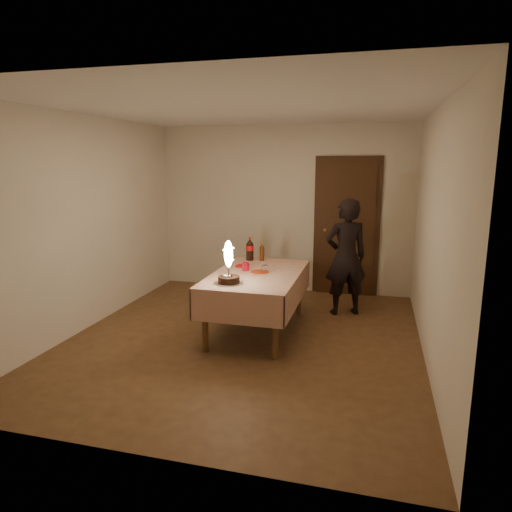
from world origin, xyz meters
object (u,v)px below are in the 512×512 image
Objects in this scene: cola_bottle at (250,249)px; amber_bottle_left at (262,252)px; red_cup at (246,266)px; red_plate at (260,272)px; birthday_cake at (229,271)px; clear_cup at (265,269)px; photographer at (346,257)px; dining_table at (257,281)px.

cola_bottle is 0.17m from amber_bottle_left.
red_plate is at bearing -9.77° from red_cup.
amber_bottle_left is (-0.14, 0.63, 0.11)m from red_plate.
birthday_cake is 1.49× the size of cola_bottle.
photographer is at bearing 45.26° from clear_cup.
red_cup is at bearing 155.24° from dining_table.
red_plate is (0.20, 0.59, -0.13)m from birthday_cake.
red_cup reaches higher than clear_cup.
amber_bottle_left is (0.07, 1.22, -0.02)m from birthday_cake.
clear_cup is 0.73m from cola_bottle.
cola_bottle is (-0.11, 0.58, 0.10)m from red_cup.
dining_table is 1.37m from photographer.
dining_table is at bearing -24.76° from red_cup.
photographer is (0.90, 0.91, 0.01)m from clear_cup.
birthday_cake is at bearing -107.95° from dining_table.
birthday_cake reaches higher than amber_bottle_left.
cola_bottle is 0.20× the size of photographer.
photographer is at bearing 52.07° from birthday_cake.
cola_bottle is (-0.36, 0.62, 0.11)m from clear_cup.
photographer is (0.95, 0.90, 0.05)m from red_plate.
red_cup is 0.25m from clear_cup.
photographer is at bearing 37.05° from red_cup.
photographer is (1.15, 0.86, 0.01)m from red_cup.
amber_bottle_left is (-0.19, 0.64, 0.07)m from clear_cup.
amber_bottle_left is at bearing 4.03° from cola_bottle.
cola_bottle is at bearing 112.52° from dining_table.
dining_table is at bearing -123.00° from red_plate.
birthday_cake reaches higher than dining_table.
cola_bottle is (-0.30, 0.62, 0.15)m from red_plate.
birthday_cake reaches higher than red_cup.
dining_table is at bearing 72.05° from birthday_cake.
clear_cup is (0.25, -0.04, -0.01)m from red_cup.
birthday_cake is 4.73× the size of red_cup.
birthday_cake is at bearing -109.17° from red_plate.
clear_cup is 0.28× the size of cola_bottle.
dining_table is 3.64× the size of birthday_cake.
amber_bottle_left is (0.06, 0.60, 0.07)m from red_cup.
clear_cup is at bearing -134.74° from photographer.
dining_table is 19.11× the size of clear_cup.
photographer reaches higher than cola_bottle.
dining_table is 7.82× the size of red_plate.
cola_bottle is (-0.27, 0.66, 0.25)m from dining_table.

